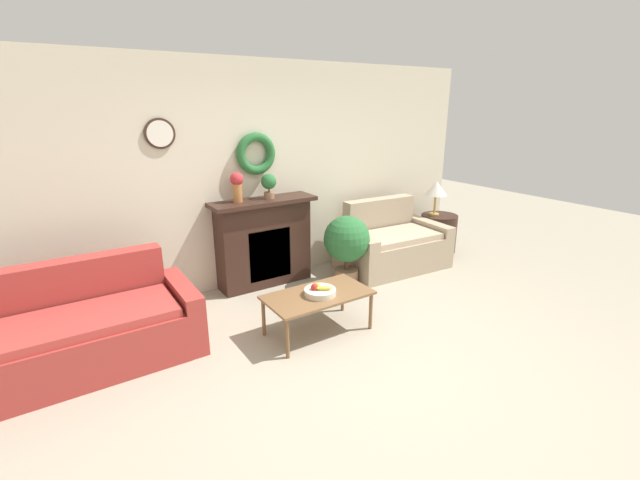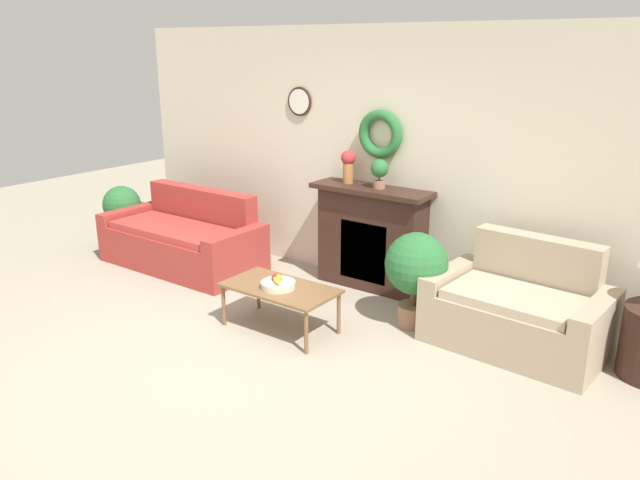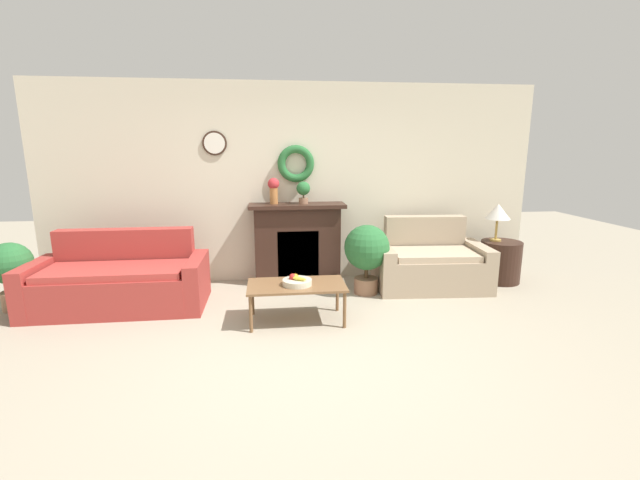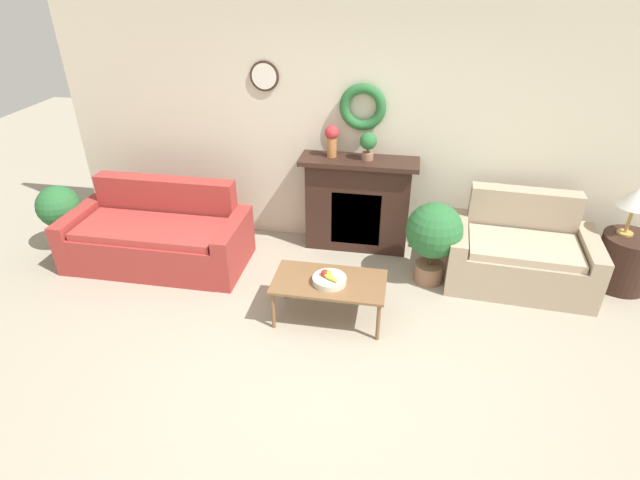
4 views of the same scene
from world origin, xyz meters
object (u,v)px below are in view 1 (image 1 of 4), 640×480
(loveseat_right, at_px, (391,245))
(potted_plant_on_mantel, at_px, (269,184))
(table_lamp, at_px, (436,189))
(potted_plant_floor_by_loveseat, at_px, (347,242))
(couch_left, at_px, (80,332))
(coffee_table, at_px, (318,297))
(fruit_bowl, at_px, (320,291))
(fireplace, at_px, (264,242))
(side_table_by_loveseat, at_px, (438,233))
(vase_on_mantel_left, at_px, (237,185))

(loveseat_right, height_order, potted_plant_on_mantel, potted_plant_on_mantel)
(table_lamp, xyz_separation_m, potted_plant_floor_by_loveseat, (-1.90, -0.32, -0.41))
(couch_left, bearing_deg, potted_plant_floor_by_loveseat, 2.11)
(couch_left, distance_m, coffee_table, 2.14)
(coffee_table, distance_m, fruit_bowl, 0.08)
(fireplace, height_order, loveseat_right, fireplace)
(side_table_by_loveseat, xyz_separation_m, table_lamp, (-0.07, 0.05, 0.69))
(fireplace, relative_size, table_lamp, 2.51)
(loveseat_right, distance_m, side_table_by_loveseat, 1.06)
(potted_plant_on_mantel, xyz_separation_m, potted_plant_floor_by_loveseat, (0.75, -0.57, -0.72))
(loveseat_right, xyz_separation_m, potted_plant_on_mantel, (-1.66, 0.40, 0.96))
(fireplace, xyz_separation_m, couch_left, (-2.13, -0.71, -0.25))
(side_table_by_loveseat, distance_m, vase_on_mantel_left, 3.29)
(fireplace, height_order, vase_on_mantel_left, vase_on_mantel_left)
(table_lamp, bearing_deg, vase_on_mantel_left, 174.93)
(loveseat_right, distance_m, potted_plant_floor_by_loveseat, 0.95)
(loveseat_right, height_order, fruit_bowl, loveseat_right)
(coffee_table, bearing_deg, vase_on_mantel_left, 98.40)
(potted_plant_on_mantel, bearing_deg, couch_left, -162.60)
(loveseat_right, distance_m, table_lamp, 1.20)
(fruit_bowl, bearing_deg, coffee_table, 95.70)
(loveseat_right, bearing_deg, fruit_bowl, -147.83)
(couch_left, xyz_separation_m, loveseat_right, (3.87, 0.29, 0.01))
(coffee_table, height_order, potted_plant_on_mantel, potted_plant_on_mantel)
(table_lamp, distance_m, vase_on_mantel_left, 3.08)
(loveseat_right, xyz_separation_m, side_table_by_loveseat, (1.06, 0.09, -0.03))
(coffee_table, xyz_separation_m, fruit_bowl, (0.00, -0.03, 0.08))
(table_lamp, xyz_separation_m, vase_on_mantel_left, (-3.05, 0.27, 0.33))
(fruit_bowl, distance_m, potted_plant_floor_by_loveseat, 1.26)
(fruit_bowl, distance_m, side_table_by_loveseat, 3.11)
(fruit_bowl, relative_size, vase_on_mantel_left, 0.90)
(fruit_bowl, relative_size, side_table_by_loveseat, 0.54)
(couch_left, relative_size, potted_plant_on_mantel, 6.54)
(fruit_bowl, height_order, potted_plant_floor_by_loveseat, potted_plant_floor_by_loveseat)
(vase_on_mantel_left, relative_size, potted_plant_on_mantel, 1.16)
(table_lamp, xyz_separation_m, potted_plant_on_mantel, (-2.65, 0.25, 0.31))
(couch_left, bearing_deg, coffee_table, -18.74)
(loveseat_right, xyz_separation_m, potted_plant_floor_by_loveseat, (-0.91, -0.17, 0.24))
(loveseat_right, relative_size, potted_plant_floor_by_loveseat, 1.68)
(loveseat_right, height_order, table_lamp, table_lamp)
(coffee_table, height_order, fruit_bowl, fruit_bowl)
(side_table_by_loveseat, relative_size, vase_on_mantel_left, 1.65)
(side_table_by_loveseat, bearing_deg, vase_on_mantel_left, 174.05)
(coffee_table, distance_m, vase_on_mantel_left, 1.68)
(fruit_bowl, xyz_separation_m, potted_plant_on_mantel, (0.19, 1.40, 0.82))
(vase_on_mantel_left, bearing_deg, couch_left, -158.58)
(coffee_table, relative_size, potted_plant_on_mantel, 3.49)
(potted_plant_floor_by_loveseat, bearing_deg, table_lamp, 9.63)
(couch_left, bearing_deg, side_table_by_loveseat, 4.27)
(vase_on_mantel_left, bearing_deg, fruit_bowl, -81.65)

